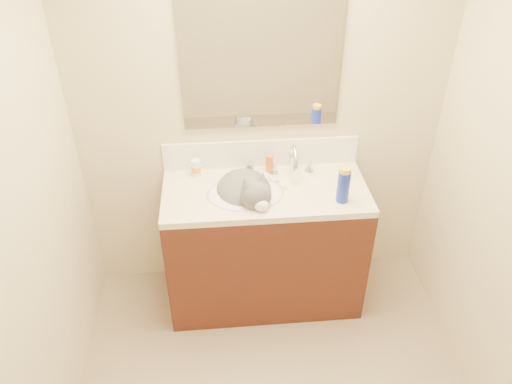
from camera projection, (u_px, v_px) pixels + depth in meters
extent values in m
cube|color=beige|center=(261.00, 108.00, 2.91)|extent=(2.20, 0.04, 2.50)
cube|color=#441D12|center=(265.00, 248.00, 3.16)|extent=(1.20, 0.55, 0.82)
cube|color=beige|center=(265.00, 192.00, 2.92)|extent=(1.20, 0.55, 0.04)
ellipsoid|color=white|center=(245.00, 203.00, 2.91)|extent=(0.45, 0.36, 0.14)
cylinder|color=silver|center=(292.00, 164.00, 3.03)|extent=(0.04, 0.04, 0.11)
torus|color=silver|center=(294.00, 161.00, 2.95)|extent=(0.03, 0.20, 0.20)
cylinder|color=silver|center=(296.00, 173.00, 2.90)|extent=(0.03, 0.03, 0.06)
cone|color=silver|center=(274.00, 168.00, 3.04)|extent=(0.06, 0.06, 0.06)
cone|color=silver|center=(309.00, 166.00, 3.06)|extent=(0.06, 0.06, 0.06)
ellipsoid|color=#565356|center=(244.00, 193.00, 2.93)|extent=(0.44, 0.46, 0.25)
ellipsoid|color=#565356|center=(256.00, 195.00, 2.75)|extent=(0.22, 0.21, 0.17)
ellipsoid|color=#565356|center=(250.00, 193.00, 2.83)|extent=(0.16, 0.16, 0.15)
cone|color=#565356|center=(246.00, 183.00, 2.71)|extent=(0.10, 0.10, 0.11)
cone|color=#565356|center=(263.00, 179.00, 2.74)|extent=(0.09, 0.11, 0.11)
ellipsoid|color=white|center=(261.00, 206.00, 2.71)|extent=(0.09, 0.08, 0.07)
ellipsoid|color=white|center=(253.00, 204.00, 2.83)|extent=(0.14, 0.12, 0.15)
sphere|color=#DB9A8E|center=(264.00, 208.00, 2.69)|extent=(0.02, 0.02, 0.02)
cylinder|color=#565356|center=(269.00, 198.00, 3.02)|extent=(0.18, 0.24, 0.05)
cube|color=white|center=(261.00, 153.00, 3.07)|extent=(1.20, 0.02, 0.18)
cube|color=white|center=(262.00, 60.00, 2.73)|extent=(0.90, 0.02, 0.80)
cylinder|color=white|center=(196.00, 168.00, 3.00)|extent=(0.07, 0.07, 0.11)
cylinder|color=orange|center=(196.00, 169.00, 3.01)|extent=(0.07, 0.07, 0.04)
cylinder|color=#B7B7BC|center=(250.00, 168.00, 3.04)|extent=(0.06, 0.06, 0.06)
cylinder|color=orange|center=(269.00, 163.00, 3.04)|extent=(0.05, 0.05, 0.11)
cube|color=white|center=(278.00, 182.00, 2.96)|extent=(0.09, 0.13, 0.01)
cube|color=#679BDC|center=(278.00, 182.00, 2.95)|extent=(0.03, 0.03, 0.02)
cylinder|color=#192BB2|center=(343.00, 187.00, 2.76)|extent=(0.09, 0.09, 0.19)
cylinder|color=yellow|center=(345.00, 171.00, 2.70)|extent=(0.07, 0.07, 0.04)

